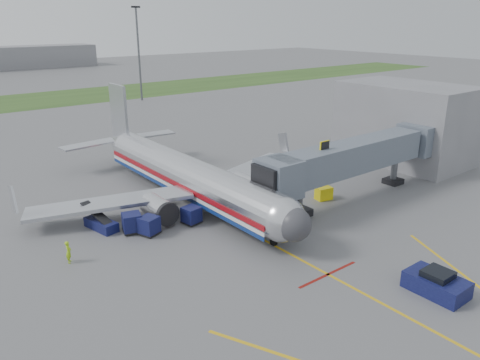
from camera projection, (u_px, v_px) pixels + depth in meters
ground at (290, 254)px, 37.39m from camera, size 400.00×400.00×0.00m
grass_strip at (9, 103)px, 104.29m from camera, size 300.00×25.00×0.01m
apron_markings at (366, 295)px, 31.89m from camera, size 21.52×50.00×0.01m
airliner at (187, 175)px, 47.86m from camera, size 32.10×35.67×10.25m
jet_bridge at (349, 158)px, 47.15m from camera, size 25.30×4.00×6.90m
terminal at (405, 123)px, 60.69m from camera, size 10.00×16.00×10.00m
light_mast_right at (139, 52)px, 104.20m from camera, size 2.00×0.44×20.40m
pushback_tug at (436, 284)px, 31.94m from camera, size 2.45×3.99×1.66m
baggage_cart_a at (149, 226)px, 40.53m from camera, size 1.95×1.95×1.64m
baggage_cart_b at (132, 223)px, 40.95m from camera, size 2.00×2.00×1.74m
baggage_cart_c at (191, 215)px, 42.72m from camera, size 1.72×1.72×1.60m
belt_loader at (101, 224)px, 41.72m from camera, size 2.04×4.30×2.03m
ground_power_cart at (324, 193)px, 48.54m from camera, size 1.82×1.39×1.31m
ramp_worker at (69, 252)px, 35.86m from camera, size 0.67×0.77×1.78m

